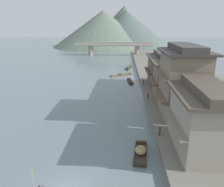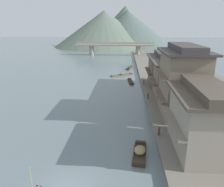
% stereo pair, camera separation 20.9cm
% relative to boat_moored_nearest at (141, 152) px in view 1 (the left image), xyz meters
% --- Properties ---
extents(riverbank_right, '(18.00, 110.00, 0.59)m').
position_rel_boat_moored_nearest_xyz_m(riverbank_right, '(10.77, 25.05, -0.01)').
color(riverbank_right, '#6B665B').
rests_on(riverbank_right, ground).
extents(boat_moored_nearest, '(1.58, 3.90, 0.81)m').
position_rel_boat_moored_nearest_xyz_m(boat_moored_nearest, '(0.00, 0.00, 0.00)').
color(boat_moored_nearest, '#33281E').
rests_on(boat_moored_nearest, ground).
extents(boat_moored_second, '(1.86, 4.67, 0.65)m').
position_rel_boat_moored_nearest_xyz_m(boat_moored_second, '(-0.33, 41.57, -0.09)').
color(boat_moored_second, '#423328').
rests_on(boat_moored_second, ground).
extents(boat_moored_third, '(5.21, 3.76, 0.62)m').
position_rel_boat_moored_nearest_xyz_m(boat_moored_third, '(-2.21, 32.92, -0.12)').
color(boat_moored_third, brown).
rests_on(boat_moored_third, ground).
extents(boat_moored_far, '(1.29, 4.34, 0.37)m').
position_rel_boat_moored_nearest_xyz_m(boat_moored_far, '(-0.29, 26.77, -0.18)').
color(boat_moored_far, '#33281E').
rests_on(boat_moored_far, ground).
extents(house_waterfront_nearest, '(6.05, 8.15, 6.14)m').
position_rel_boat_moored_nearest_xyz_m(house_waterfront_nearest, '(5.68, 0.54, 3.28)').
color(house_waterfront_nearest, gray).
rests_on(house_waterfront_nearest, riverbank_right).
extents(house_waterfront_second, '(5.74, 7.90, 8.74)m').
position_rel_boat_moored_nearest_xyz_m(house_waterfront_second, '(5.52, 8.73, 4.58)').
color(house_waterfront_second, '#7F705B').
rests_on(house_waterfront_second, riverbank_right).
extents(house_waterfront_tall, '(7.06, 7.23, 6.14)m').
position_rel_boat_moored_nearest_xyz_m(house_waterfront_tall, '(6.18, 15.94, 3.28)').
color(house_waterfront_tall, '#75604C').
rests_on(house_waterfront_tall, riverbank_right).
extents(house_waterfront_narrow, '(6.45, 7.88, 6.14)m').
position_rel_boat_moored_nearest_xyz_m(house_waterfront_narrow, '(5.88, 23.39, 3.28)').
color(house_waterfront_narrow, brown).
rests_on(house_waterfront_narrow, riverbank_right).
extents(mooring_post_dock_near, '(0.20, 0.20, 0.89)m').
position_rel_boat_moored_nearest_xyz_m(mooring_post_dock_near, '(2.12, 2.86, 0.73)').
color(mooring_post_dock_near, '#473828').
rests_on(mooring_post_dock_near, riverbank_right).
extents(mooring_post_dock_mid, '(0.20, 0.20, 0.85)m').
position_rel_boat_moored_nearest_xyz_m(mooring_post_dock_mid, '(2.12, 14.48, 0.71)').
color(mooring_post_dock_mid, '#473828').
rests_on(mooring_post_dock_mid, riverbank_right).
extents(mooring_post_dock_far, '(0.20, 0.20, 0.93)m').
position_rel_boat_moored_nearest_xyz_m(mooring_post_dock_far, '(2.12, 22.76, 0.75)').
color(mooring_post_dock_far, '#473828').
rests_on(mooring_post_dock_far, riverbank_right).
extents(stone_bridge, '(29.92, 2.40, 4.93)m').
position_rel_boat_moored_nearest_xyz_m(stone_bridge, '(-5.63, 68.05, 3.00)').
color(stone_bridge, gray).
rests_on(stone_bridge, ground).
extents(hill_far_west, '(49.38, 49.38, 19.15)m').
position_rel_boat_moored_nearest_xyz_m(hill_far_west, '(-0.80, 109.42, 9.27)').
color(hill_far_west, '#4C5B56').
rests_on(hill_far_west, ground).
extents(hill_far_centre, '(53.75, 53.75, 18.68)m').
position_rel_boat_moored_nearest_xyz_m(hill_far_centre, '(-12.94, 104.76, 9.03)').
color(hill_far_centre, '#5B6B5B').
rests_on(hill_far_centre, ground).
extents(hill_far_east, '(45.61, 45.61, 22.86)m').
position_rel_boat_moored_nearest_xyz_m(hill_far_east, '(-1.75, 129.74, 11.12)').
color(hill_far_east, '#5B6B5B').
rests_on(hill_far_east, ground).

